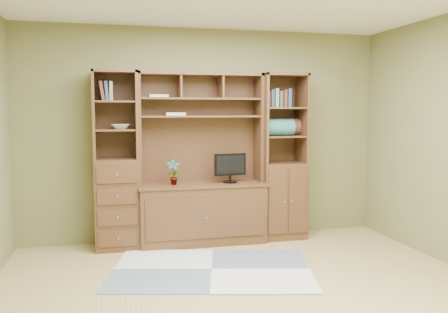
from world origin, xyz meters
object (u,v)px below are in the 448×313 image
object	(u,v)px
center_hutch	(202,159)
right_tower	(282,157)
left_tower	(116,161)
monitor	(230,163)

from	to	relation	value
center_hutch	right_tower	size ratio (longest dim) A/B	1.00
left_tower	right_tower	world-z (taller)	same
center_hutch	left_tower	xyz separation A→B (m)	(-1.00, 0.04, 0.00)
monitor	right_tower	bearing A→B (deg)	0.27
center_hutch	right_tower	distance (m)	1.03
left_tower	right_tower	distance (m)	2.02
left_tower	right_tower	bearing A→B (deg)	0.00
right_tower	left_tower	bearing A→B (deg)	180.00
monitor	left_tower	bearing A→B (deg)	170.82
left_tower	right_tower	xyz separation A→B (m)	(2.02, 0.00, 0.00)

